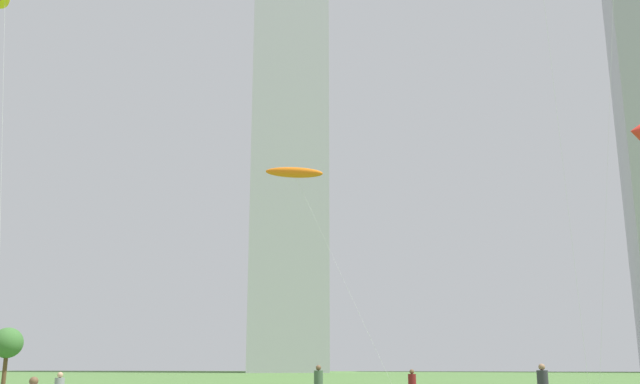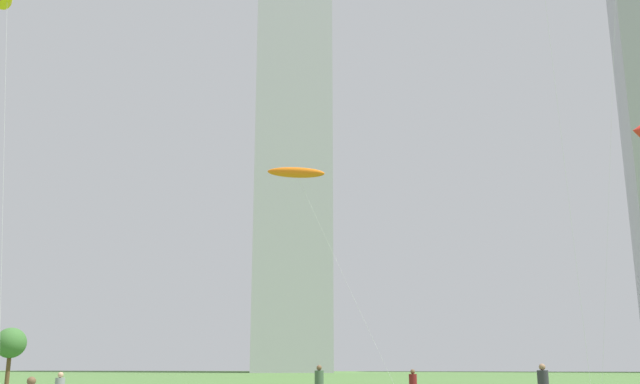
{
  "view_description": "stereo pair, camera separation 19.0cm",
  "coord_description": "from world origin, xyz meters",
  "px_view_note": "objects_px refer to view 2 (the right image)",
  "views": [
    {
      "loc": [
        1.7,
        -20.59,
        1.89
      ],
      "look_at": [
        -2.36,
        6.74,
        8.6
      ],
      "focal_mm": 39.49,
      "sensor_mm": 36.0,
      "label": 1
    },
    {
      "loc": [
        1.88,
        -20.56,
        1.89
      ],
      "look_at": [
        -2.36,
        6.74,
        8.6
      ],
      "focal_mm": 39.49,
      "sensor_mm": 36.0,
      "label": 2
    }
  ],
  "objects_px": {
    "kite_flying_1": "(296,173)",
    "distant_highrise_0": "(292,119)",
    "person_standing_0": "(319,383)",
    "park_tree_0": "(11,343)"
  },
  "relations": [
    {
      "from": "person_standing_0",
      "to": "kite_flying_1",
      "type": "relative_size",
      "value": 0.12
    },
    {
      "from": "park_tree_0",
      "to": "person_standing_0",
      "type": "bearing_deg",
      "value": -34.51
    },
    {
      "from": "person_standing_0",
      "to": "park_tree_0",
      "type": "bearing_deg",
      "value": 36.02
    },
    {
      "from": "person_standing_0",
      "to": "park_tree_0",
      "type": "xyz_separation_m",
      "value": [
        -26.17,
        17.99,
        2.25
      ]
    },
    {
      "from": "kite_flying_1",
      "to": "distant_highrise_0",
      "type": "xyz_separation_m",
      "value": [
        -19.74,
        97.49,
        39.12
      ]
    },
    {
      "from": "person_standing_0",
      "to": "distant_highrise_0",
      "type": "bearing_deg",
      "value": -7.52
    },
    {
      "from": "park_tree_0",
      "to": "distant_highrise_0",
      "type": "bearing_deg",
      "value": 88.25
    },
    {
      "from": "person_standing_0",
      "to": "distant_highrise_0",
      "type": "relative_size",
      "value": 0.02
    },
    {
      "from": "kite_flying_1",
      "to": "park_tree_0",
      "type": "bearing_deg",
      "value": 167.22
    },
    {
      "from": "park_tree_0",
      "to": "kite_flying_1",
      "type": "bearing_deg",
      "value": -12.78
    }
  ]
}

